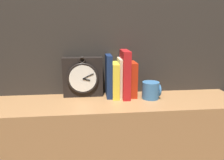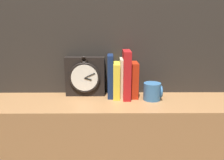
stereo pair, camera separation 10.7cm
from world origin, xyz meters
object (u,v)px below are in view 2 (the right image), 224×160
book_slot0_navy (110,76)px  book_slot2_cream (121,78)px  mug (153,91)px  book_slot1_yellow (116,80)px  book_slot3_red (126,74)px  clock (85,76)px  book_slot4_red (134,80)px

book_slot0_navy → book_slot2_cream: size_ratio=1.09×
book_slot0_navy → mug: size_ratio=2.39×
book_slot0_navy → mug: book_slot0_navy is taller
book_slot1_yellow → book_slot2_cream: (0.03, 0.01, 0.01)m
book_slot0_navy → book_slot1_yellow: size_ratio=1.22×
book_slot3_red → mug: 0.16m
clock → book_slot1_yellow: 0.17m
book_slot4_red → mug: 0.12m
book_slot3_red → book_slot4_red: book_slot3_red is taller
clock → book_slot4_red: bearing=-5.2°
book_slot1_yellow → book_slot2_cream: book_slot2_cream is taller
book_slot2_cream → book_slot3_red: (0.03, -0.01, 0.02)m
book_slot2_cream → book_slot0_navy: bearing=177.1°
clock → book_slot0_navy: 0.14m
book_slot4_red → book_slot2_cream: bearing=-178.9°
clock → book_slot4_red: size_ratio=1.18×
mug → book_slot4_red: bearing=147.7°
clock → book_slot0_navy: (0.14, -0.02, 0.01)m
book_slot3_red → book_slot4_red: (0.04, 0.02, -0.03)m
clock → book_slot1_yellow: (0.17, -0.03, -0.01)m
book_slot2_cream → book_slot3_red: size_ratio=0.83×
book_slot1_yellow → book_slot0_navy: bearing=164.4°
clock → book_slot1_yellow: clock is taller
book_slot4_red → book_slot0_navy: bearing=179.3°
clock → book_slot2_cream: (0.20, -0.03, -0.00)m
clock → book_slot2_cream: 0.20m
book_slot1_yellow → mug: (0.19, -0.05, -0.05)m
book_slot0_navy → book_slot2_cream: bearing=-2.9°
clock → mug: (0.36, -0.08, -0.06)m
book_slot2_cream → book_slot3_red: book_slot3_red is taller
book_slot2_cream → book_slot3_red: bearing=-28.3°
book_slot1_yellow → book_slot4_red: (0.10, 0.01, 0.00)m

